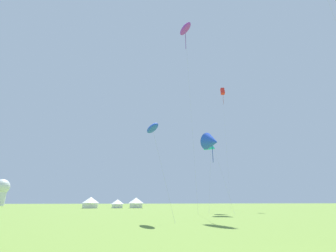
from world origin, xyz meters
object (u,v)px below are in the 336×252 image
kite_red_box (223,92)px  festival_tent_right (136,202)px  kite_purple_parafoil (185,29)px  kite_blue_delta (212,142)px  festival_tent_center (91,202)px  kite_cyan_delta (211,147)px  festival_tent_left (117,203)px  observatory_dome (0,191)px  kite_blue_parafoil (152,128)px

kite_red_box → festival_tent_right: size_ratio=7.04×
kite_purple_parafoil → kite_red_box: kite_purple_parafoil is taller
kite_blue_delta → festival_tent_center: size_ratio=2.76×
kite_cyan_delta → festival_tent_left: kite_cyan_delta is taller
kite_cyan_delta → festival_tent_right: size_ratio=2.92×
festival_tent_right → observatory_dome: 66.59m
kite_cyan_delta → festival_tent_right: (-12.22, 31.58, -10.02)m
kite_blue_parafoil → kite_blue_delta: bearing=44.2°
kite_blue_delta → kite_red_box: bearing=58.1°
festival_tent_center → observatory_dome: observatory_dome is taller
kite_blue_delta → observatory_dome: size_ratio=1.21×
kite_cyan_delta → festival_tent_left: 37.58m
kite_cyan_delta → observatory_dome: kite_cyan_delta is taller
kite_cyan_delta → observatory_dome: bearing=134.1°
kite_cyan_delta → kite_blue_parafoil: kite_cyan_delta is taller
festival_tent_left → festival_tent_right: bearing=0.0°
kite_blue_parafoil → observatory_dome: (-54.18, 84.96, -3.56)m
festival_tent_left → observatory_dome: size_ratio=0.34×
kite_purple_parafoil → kite_blue_parafoil: bearing=-120.9°
kite_red_box → festival_tent_center: bearing=150.8°
kite_blue_delta → kite_purple_parafoil: 24.65m
kite_blue_delta → festival_tent_center: bearing=122.6°
kite_red_box → kite_purple_parafoil: bearing=-132.9°
festival_tent_right → kite_cyan_delta: bearing=-68.8°
kite_purple_parafoil → festival_tent_right: 48.99m
kite_blue_delta → festival_tent_right: size_ratio=2.91×
kite_cyan_delta → observatory_dome: size_ratio=1.21×
observatory_dome → festival_tent_right: bearing=-34.4°
festival_tent_left → kite_purple_parafoil: bearing=-70.2°
kite_blue_delta → kite_red_box: (10.87, 17.46, 19.04)m
kite_red_box → festival_tent_center: kite_red_box is taller
kite_blue_delta → festival_tent_right: 39.28m
kite_blue_parafoil → festival_tent_center: bearing=104.6°
kite_purple_parafoil → festival_tent_right: size_ratio=8.14×
kite_cyan_delta → kite_red_box: (9.15, 12.44, 18.70)m
observatory_dome → kite_cyan_delta: bearing=-45.9°
kite_red_box → festival_tent_left: (-26.74, 19.13, -29.00)m
kite_red_box → festival_tent_left: size_ratio=8.48×
kite_blue_parafoil → kite_cyan_delta: bearing=50.9°
kite_blue_delta → kite_purple_parafoil: (-3.43, 2.05, 24.33)m
kite_cyan_delta → festival_tent_center: (-25.14, 31.58, -9.93)m
kite_blue_delta → festival_tent_left: 41.11m
kite_red_box → festival_tent_left: 43.84m
kite_blue_parafoil → festival_tent_right: 48.05m
kite_cyan_delta → kite_purple_parafoil: 24.71m
festival_tent_center → festival_tent_right: 12.92m
festival_tent_left → festival_tent_right: festival_tent_right is taller
festival_tent_center → festival_tent_left: 7.56m
kite_cyan_delta → festival_tent_center: bearing=128.5°
kite_cyan_delta → kite_blue_delta: size_ratio=1.00×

